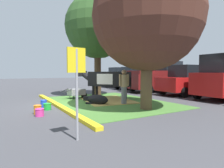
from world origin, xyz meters
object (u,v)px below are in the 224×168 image
shade_tree_left (97,27)px  person_handler (124,86)px  shade_tree_right (147,16)px  sedan_blue (121,77)px  bucket_orange (38,109)px  bucket_green (47,106)px  pickup_truck_maroon (158,77)px  wheelbarrow (77,92)px  calf_lying (97,100)px  bucket_pink (40,112)px  parking_sign (77,75)px  bucket_blue (44,103)px  cow_holstein (108,79)px  sedan_red (188,80)px  sedan_silver (136,78)px

shade_tree_left → person_handler: (3.48, -0.33, -3.53)m
shade_tree_right → sedan_blue: size_ratio=1.38×
person_handler → bucket_orange: person_handler is taller
bucket_green → pickup_truck_maroon: pickup_truck_maroon is taller
wheelbarrow → person_handler: bearing=22.9°
calf_lying → bucket_pink: bearing=-67.8°
calf_lying → sedan_blue: 11.00m
bucket_orange → bucket_green: bearing=142.4°
bucket_green → bucket_pink: 1.14m
parking_sign → bucket_blue: size_ratio=6.44×
wheelbarrow → bucket_green: (2.45, -2.18, -0.25)m
calf_lying → person_handler: person_handler is taller
bucket_blue → cow_holstein: bearing=96.9°
bucket_blue → sedan_blue: size_ratio=0.07×
parking_sign → sedan_red: parking_sign is taller
bucket_pink → shade_tree_right: bearing=76.7°
shade_tree_left → person_handler: size_ratio=3.89×
bucket_orange → sedan_blue: 13.46m
person_handler → sedan_silver: size_ratio=0.38×
calf_lying → bucket_green: size_ratio=3.84×
shade_tree_right → calf_lying: 4.34m
calf_lying → sedan_red: sedan_red is taller
sedan_red → shade_tree_right: bearing=-67.3°
pickup_truck_maroon → sedan_red: 2.69m
wheelbarrow → sedan_blue: size_ratio=0.37×
cow_holstein → bucket_orange: bearing=-66.7°
wheelbarrow → pickup_truck_maroon: pickup_truck_maroon is taller
bucket_orange → pickup_truck_maroon: pickup_truck_maroon is taller
shade_tree_right → sedan_red: size_ratio=1.38×
wheelbarrow → parking_sign: size_ratio=0.77×
cow_holstein → bucket_orange: (1.70, -3.95, -0.99)m
calf_lying → bucket_blue: size_ratio=3.81×
wheelbarrow → pickup_truck_maroon: size_ratio=0.30×
wheelbarrow → bucket_pink: size_ratio=5.08×
shade_tree_right → calf_lying: shade_tree_right is taller
shade_tree_right → bucket_blue: 5.77m
sedan_silver → bucket_pink: bearing=-54.2°
parking_sign → bucket_orange: parking_sign is taller
wheelbarrow → parking_sign: parking_sign is taller
sedan_blue → cow_holstein: bearing=-38.1°
wheelbarrow → sedan_blue: 9.43m
bucket_pink → sedan_blue: bearing=134.4°
cow_holstein → bucket_green: cow_holstein is taller
bucket_orange → cow_holstein: bearing=113.3°
sedan_silver → calf_lying: bearing=-49.7°
person_handler → sedan_red: size_ratio=0.38×
shade_tree_left → parking_sign: (6.88, -3.95, -2.94)m
bucket_green → pickup_truck_maroon: (-3.14, 9.31, 0.97)m
sedan_blue → wheelbarrow: bearing=-49.5°
parking_sign → person_handler: bearing=133.2°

